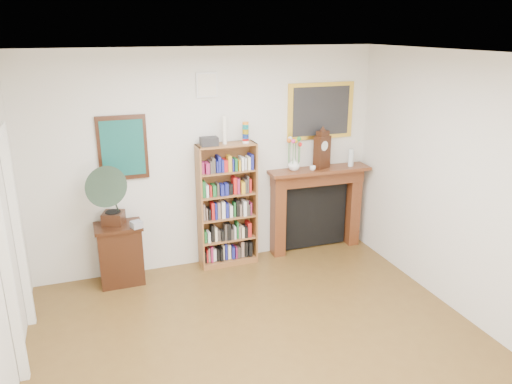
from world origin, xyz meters
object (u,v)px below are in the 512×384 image
bottle_right (352,159)px  gramophone (112,192)px  cd_stack (137,224)px  flower_vase (294,164)px  mantel_clock (322,150)px  bookshelf (227,199)px  fireplace (316,201)px  bottle_left (351,158)px  teacup (313,168)px  side_cabinet (120,254)px

bottle_right → gramophone: bearing=-177.9°
cd_stack → flower_vase: size_ratio=0.71×
flower_vase → mantel_clock: bearing=-3.4°
bookshelf → fireplace: 1.32m
mantel_clock → bottle_left: (0.42, -0.04, -0.13)m
gramophone → mantel_clock: mantel_clock is taller
teacup → bottle_left: size_ratio=0.34×
fireplace → bottle_left: 0.77m
flower_vase → bottle_left: 0.82m
cd_stack → bottle_left: bottle_left is taller
cd_stack → flower_vase: bearing=6.8°
fireplace → mantel_clock: (0.04, -0.05, 0.74)m
fireplace → bottle_right: bottle_right is taller
bottle_left → bottle_right: bearing=36.7°
mantel_clock → bottle_right: size_ratio=2.56×
bottle_left → flower_vase: bearing=175.5°
side_cabinet → fireplace: bearing=2.4°
gramophone → teacup: 2.60m
mantel_clock → cd_stack: bearing=162.3°
bookshelf → cd_stack: 1.21m
bookshelf → bottle_right: bookshelf is taller
fireplace → gramophone: 2.78m
gramophone → flower_vase: 2.38m
bookshelf → flower_vase: bookshelf is taller
side_cabinet → cd_stack: (0.21, -0.16, 0.42)m
gramophone → bottle_right: 3.22m
fireplace → cd_stack: 2.50m
side_cabinet → bottle_right: bearing=0.7°
gramophone → bottle_left: gramophone is taller
flower_vase → bottle_left: bottle_left is taller
fireplace → bottle_right: (0.48, -0.07, 0.59)m
teacup → bottle_right: size_ratio=0.41×
fireplace → gramophone: (-2.73, -0.19, 0.49)m
gramophone → bottle_right: bearing=21.6°
fireplace → mantel_clock: 0.74m
teacup → bottle_left: bottle_left is taller
gramophone → bottle_left: 3.19m
bottle_left → bookshelf: bearing=178.7°
side_cabinet → mantel_clock: mantel_clock is taller
bottle_left → mantel_clock: bearing=174.3°
bookshelf → flower_vase: size_ratio=11.17×
gramophone → bottle_right: gramophone is taller
side_cabinet → gramophone: size_ratio=0.97×
flower_vase → cd_stack: bearing=-173.2°
fireplace → bottle_left: bottle_left is taller
cd_stack → teacup: (2.36, 0.16, 0.43)m
bookshelf → mantel_clock: (1.34, 0.00, 0.53)m
mantel_clock → teacup: size_ratio=6.20×
bottle_right → side_cabinet: bearing=-179.1°
bottle_left → fireplace: bearing=168.9°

